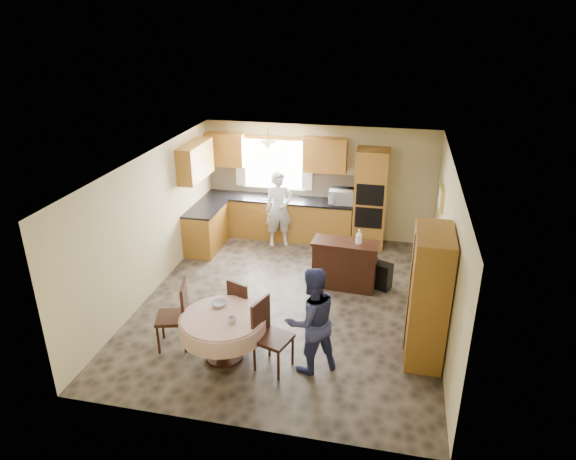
{
  "coord_description": "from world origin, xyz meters",
  "views": [
    {
      "loc": [
        1.62,
        -7.58,
        4.7
      ],
      "look_at": [
        -0.1,
        0.3,
        1.23
      ],
      "focal_mm": 32.0,
      "sensor_mm": 36.0,
      "label": 1
    }
  ],
  "objects_px": {
    "dining_table": "(223,326)",
    "person_dining": "(311,321)",
    "cupboard": "(428,296)",
    "chair_back": "(242,304)",
    "person_sink": "(279,209)",
    "oven_tower": "(370,199)",
    "chair_right": "(268,331)",
    "sideboard": "(345,266)",
    "chair_left": "(177,312)"
  },
  "relations": [
    {
      "from": "oven_tower",
      "to": "person_sink",
      "type": "distance_m",
      "value": 1.94
    },
    {
      "from": "dining_table",
      "to": "person_dining",
      "type": "xyz_separation_m",
      "value": [
        1.27,
        0.04,
        0.24
      ]
    },
    {
      "from": "cupboard",
      "to": "person_sink",
      "type": "distance_m",
      "value": 4.44
    },
    {
      "from": "chair_back",
      "to": "chair_right",
      "type": "distance_m",
      "value": 0.96
    },
    {
      "from": "sideboard",
      "to": "chair_back",
      "type": "relative_size",
      "value": 1.28
    },
    {
      "from": "oven_tower",
      "to": "chair_back",
      "type": "height_order",
      "value": "oven_tower"
    },
    {
      "from": "chair_right",
      "to": "person_dining",
      "type": "xyz_separation_m",
      "value": [
        0.59,
        0.08,
        0.21
      ]
    },
    {
      "from": "person_sink",
      "to": "chair_right",
      "type": "bearing_deg",
      "value": -100.18
    },
    {
      "from": "sideboard",
      "to": "dining_table",
      "type": "relative_size",
      "value": 0.95
    },
    {
      "from": "sideboard",
      "to": "chair_left",
      "type": "xyz_separation_m",
      "value": [
        -2.23,
        -2.33,
        0.15
      ]
    },
    {
      "from": "sideboard",
      "to": "person_dining",
      "type": "height_order",
      "value": "person_dining"
    },
    {
      "from": "sideboard",
      "to": "cupboard",
      "type": "bearing_deg",
      "value": -48.27
    },
    {
      "from": "oven_tower",
      "to": "dining_table",
      "type": "relative_size",
      "value": 1.71
    },
    {
      "from": "oven_tower",
      "to": "cupboard",
      "type": "distance_m",
      "value": 3.86
    },
    {
      "from": "sideboard",
      "to": "chair_left",
      "type": "height_order",
      "value": "chair_left"
    },
    {
      "from": "oven_tower",
      "to": "sideboard",
      "type": "height_order",
      "value": "oven_tower"
    },
    {
      "from": "oven_tower",
      "to": "chair_right",
      "type": "bearing_deg",
      "value": -103.62
    },
    {
      "from": "cupboard",
      "to": "chair_back",
      "type": "height_order",
      "value": "cupboard"
    },
    {
      "from": "chair_right",
      "to": "person_sink",
      "type": "height_order",
      "value": "person_sink"
    },
    {
      "from": "sideboard",
      "to": "chair_right",
      "type": "xyz_separation_m",
      "value": [
        -0.79,
        -2.53,
        0.16
      ]
    },
    {
      "from": "sideboard",
      "to": "chair_left",
      "type": "relative_size",
      "value": 1.13
    },
    {
      "from": "person_sink",
      "to": "chair_back",
      "type": "bearing_deg",
      "value": -108.01
    },
    {
      "from": "chair_back",
      "to": "chair_right",
      "type": "relative_size",
      "value": 0.87
    },
    {
      "from": "dining_table",
      "to": "chair_back",
      "type": "distance_m",
      "value": 0.7
    },
    {
      "from": "oven_tower",
      "to": "person_dining",
      "type": "relative_size",
      "value": 1.35
    },
    {
      "from": "sideboard",
      "to": "chair_back",
      "type": "height_order",
      "value": "chair_back"
    },
    {
      "from": "oven_tower",
      "to": "person_dining",
      "type": "height_order",
      "value": "oven_tower"
    },
    {
      "from": "sideboard",
      "to": "cupboard",
      "type": "distance_m",
      "value": 2.3
    },
    {
      "from": "cupboard",
      "to": "chair_right",
      "type": "relative_size",
      "value": 1.86
    },
    {
      "from": "cupboard",
      "to": "chair_back",
      "type": "distance_m",
      "value": 2.8
    },
    {
      "from": "dining_table",
      "to": "person_dining",
      "type": "distance_m",
      "value": 1.29
    },
    {
      "from": "oven_tower",
      "to": "cupboard",
      "type": "bearing_deg",
      "value": -73.88
    },
    {
      "from": "sideboard",
      "to": "person_sink",
      "type": "distance_m",
      "value": 2.25
    },
    {
      "from": "chair_back",
      "to": "person_dining",
      "type": "relative_size",
      "value": 0.58
    },
    {
      "from": "dining_table",
      "to": "person_sink",
      "type": "relative_size",
      "value": 0.76
    },
    {
      "from": "cupboard",
      "to": "chair_back",
      "type": "relative_size",
      "value": 2.13
    },
    {
      "from": "oven_tower",
      "to": "chair_back",
      "type": "relative_size",
      "value": 2.3
    },
    {
      "from": "cupboard",
      "to": "chair_right",
      "type": "xyz_separation_m",
      "value": [
        -2.15,
        -0.76,
        -0.4
      ]
    },
    {
      "from": "chair_right",
      "to": "person_dining",
      "type": "height_order",
      "value": "person_dining"
    },
    {
      "from": "chair_left",
      "to": "sideboard",
      "type": "bearing_deg",
      "value": 120.56
    },
    {
      "from": "chair_back",
      "to": "person_sink",
      "type": "xyz_separation_m",
      "value": [
        -0.19,
        3.33,
        0.31
      ]
    },
    {
      "from": "sideboard",
      "to": "oven_tower",
      "type": "bearing_deg",
      "value": 85.48
    },
    {
      "from": "cupboard",
      "to": "chair_left",
      "type": "bearing_deg",
      "value": -171.08
    },
    {
      "from": "oven_tower",
      "to": "person_sink",
      "type": "bearing_deg",
      "value": -168.29
    },
    {
      "from": "cupboard",
      "to": "chair_right",
      "type": "height_order",
      "value": "cupboard"
    },
    {
      "from": "oven_tower",
      "to": "dining_table",
      "type": "height_order",
      "value": "oven_tower"
    },
    {
      "from": "sideboard",
      "to": "chair_back",
      "type": "distance_m",
      "value": 2.27
    },
    {
      "from": "oven_tower",
      "to": "cupboard",
      "type": "relative_size",
      "value": 1.08
    },
    {
      "from": "oven_tower",
      "to": "sideboard",
      "type": "distance_m",
      "value": 2.06
    },
    {
      "from": "sideboard",
      "to": "person_sink",
      "type": "xyz_separation_m",
      "value": [
        -1.59,
        1.55,
        0.4
      ]
    }
  ]
}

